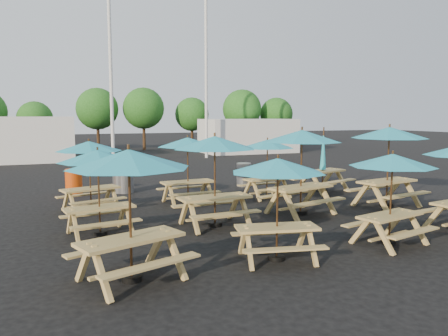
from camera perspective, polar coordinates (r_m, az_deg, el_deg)
name	(u,v)px	position (r m, az deg, el deg)	size (l,w,h in m)	color
ground	(242,209)	(13.51, 2.37, -5.34)	(120.00, 120.00, 0.00)	black
picnic_unit_0	(129,166)	(7.51, -12.32, 0.21)	(2.67, 2.67, 2.31)	#AC8B4C
picnic_unit_1	(98,161)	(10.70, -16.16, 0.92)	(2.16, 2.16, 2.07)	#AC8B4C
picnic_unit_2	(89,150)	(13.51, -17.21, 2.24)	(2.39, 2.39, 2.12)	#AC8B4C
picnic_unit_3	(278,171)	(8.52, 7.04, -0.44)	(2.21, 2.21, 2.05)	#AC8B4C
picnic_unit_4	(215,148)	(11.10, -1.22, 2.68)	(2.27, 2.27, 2.36)	#AC8B4C
picnic_unit_5	(188,146)	(14.17, -4.78, 2.91)	(2.11, 2.11, 2.18)	#AC8B4C
picnic_unit_6	(392,165)	(10.20, 21.14, 0.31)	(2.23, 2.23, 2.05)	#AC8B4C
picnic_unit_7	(302,141)	(12.66, 10.13, 3.53)	(2.72, 2.72, 2.47)	#AC8B4C
picnic_unit_8	(267,147)	(15.16, 5.69, 2.74)	(2.06, 2.06, 2.05)	#AC8B4C
picnic_unit_10	(389,137)	(14.45, 20.77, 3.78)	(2.66, 2.66, 2.53)	#AC8B4C
picnic_unit_11	(323,165)	(16.75, 12.78, 0.33)	(2.33, 2.17, 2.43)	#AC8B4C
waste_bin_0	(74,182)	(16.64, -19.03, -1.76)	(0.59, 0.59, 0.94)	#CC410C
waste_bin_1	(121,180)	(16.69, -13.35, -1.54)	(0.59, 0.59, 0.94)	gray
waste_bin_2	(125,180)	(16.61, -12.74, -1.56)	(0.59, 0.59, 0.94)	gray
waste_bin_3	(244,175)	(17.75, 2.60, -0.87)	(0.59, 0.59, 0.94)	gray
mast_0	(110,60)	(26.46, -14.61, 13.46)	(0.20, 0.20, 12.00)	silver
mast_1	(206,68)	(29.92, -2.35, 12.87)	(0.20, 0.20, 12.00)	silver
event_tent_0	(5,139)	(30.20, -26.71, 3.36)	(8.00, 4.00, 2.80)	silver
event_tent_1	(248,136)	(34.27, 3.14, 4.23)	(7.00, 4.00, 2.60)	silver
tree_2	(35,119)	(35.72, -23.47, 5.91)	(2.59, 2.59, 3.93)	#382314
tree_3	(97,109)	(36.95, -16.22, 7.43)	(3.36, 3.36, 5.09)	#382314
tree_4	(143,108)	(37.04, -10.47, 7.66)	(3.41, 3.41, 5.17)	#382314
tree_5	(192,114)	(38.52, -4.22, 7.00)	(2.94, 2.94, 4.45)	#382314
tree_6	(242,109)	(38.29, 2.37, 7.69)	(3.38, 3.38, 5.13)	#382314
tree_7	(276,114)	(39.82, 6.85, 6.99)	(2.95, 2.95, 4.48)	#382314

